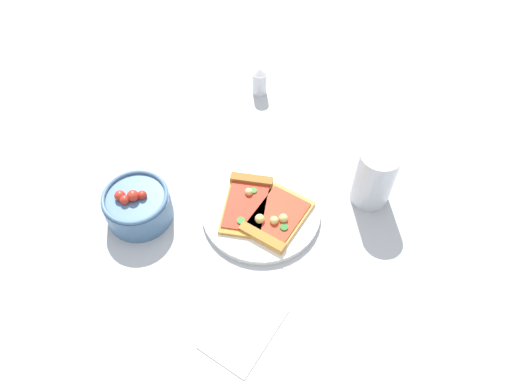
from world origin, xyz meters
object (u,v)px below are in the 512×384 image
(soda_glass, at_px, (374,178))
(pepper_shaker, at_px, (259,81))
(pizza_slice_near, at_px, (247,200))
(plate, at_px, (261,211))
(pizza_slice_far, at_px, (275,220))
(salad_bowl, at_px, (138,205))
(paper_napkin, at_px, (244,327))

(soda_glass, relative_size, pepper_shaker, 1.87)
(pizza_slice_near, bearing_deg, soda_glass, -42.40)
(plate, bearing_deg, pizza_slice_far, -95.99)
(salad_bowl, distance_m, paper_napkin, 0.33)
(salad_bowl, distance_m, pepper_shaker, 0.45)
(plate, distance_m, pizza_slice_far, 0.04)
(salad_bowl, xyz_separation_m, paper_napkin, (-0.03, -0.32, -0.03))
(plate, relative_size, pizza_slice_far, 1.59)
(plate, relative_size, soda_glass, 1.82)
(pizza_slice_near, xyz_separation_m, salad_bowl, (-0.17, 0.15, 0.02))
(pizza_slice_near, bearing_deg, plate, -79.62)
(plate, distance_m, pepper_shaker, 0.37)
(pizza_slice_far, relative_size, paper_napkin, 1.02)
(pizza_slice_near, distance_m, pepper_shaker, 0.35)
(pepper_shaker, bearing_deg, salad_bowl, -171.34)
(paper_napkin, height_order, pepper_shaker, pepper_shaker)
(plate, height_order, salad_bowl, salad_bowl)
(soda_glass, height_order, pepper_shaker, soda_glass)
(plate, height_order, pepper_shaker, pepper_shaker)
(pizza_slice_near, xyz_separation_m, paper_napkin, (-0.20, -0.17, -0.02))
(pizza_slice_near, height_order, pizza_slice_far, pizza_slice_far)
(salad_bowl, bearing_deg, plate, -46.60)
(plate, distance_m, soda_glass, 0.24)
(paper_napkin, distance_m, pepper_shaker, 0.62)
(pizza_slice_near, bearing_deg, paper_napkin, -138.53)
(plate, relative_size, pizza_slice_near, 1.42)
(pizza_slice_near, xyz_separation_m, soda_glass, (0.19, -0.17, 0.04))
(salad_bowl, height_order, paper_napkin, salad_bowl)
(pizza_slice_far, bearing_deg, plate, 84.01)
(pizza_slice_far, bearing_deg, pepper_shaker, 46.28)
(pizza_slice_far, relative_size, salad_bowl, 1.15)
(plate, xyz_separation_m, paper_napkin, (-0.20, -0.14, -0.01))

